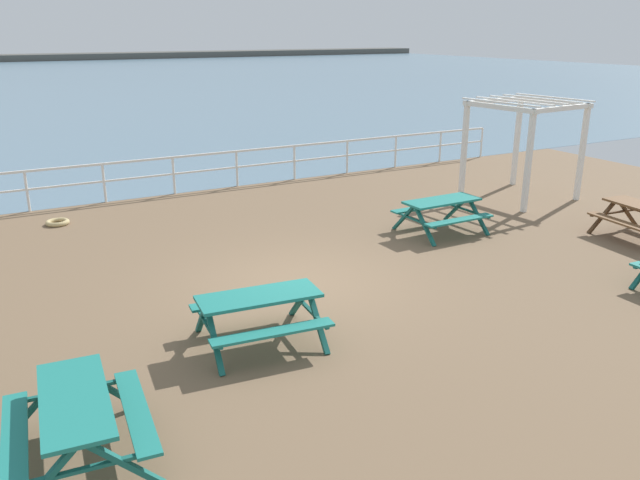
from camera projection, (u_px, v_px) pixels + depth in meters
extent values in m
cube|color=brown|center=(298.00, 289.00, 11.89)|extent=(30.00, 24.00, 0.20)
cube|color=slate|center=(23.00, 83.00, 55.70)|extent=(142.00, 90.00, 0.01)
cube|color=white|center=(172.00, 157.00, 17.96)|extent=(23.00, 0.06, 0.06)
cube|color=white|center=(174.00, 174.00, 18.11)|extent=(23.00, 0.05, 0.05)
cylinder|color=white|center=(27.00, 192.00, 16.37)|extent=(0.07, 0.07, 1.05)
cylinder|color=white|center=(104.00, 183.00, 17.25)|extent=(0.07, 0.07, 1.05)
cylinder|color=white|center=(174.00, 176.00, 18.13)|extent=(0.07, 0.07, 1.05)
cylinder|color=white|center=(237.00, 169.00, 19.01)|extent=(0.07, 0.07, 1.05)
cylinder|color=white|center=(294.00, 163.00, 19.89)|extent=(0.07, 0.07, 1.05)
cylinder|color=white|center=(347.00, 157.00, 20.77)|extent=(0.07, 0.07, 1.05)
cylinder|color=white|center=(395.00, 152.00, 21.64)|extent=(0.07, 0.07, 1.05)
cylinder|color=white|center=(440.00, 147.00, 22.52)|extent=(0.07, 0.07, 1.05)
cylinder|color=white|center=(481.00, 143.00, 23.40)|extent=(0.07, 0.07, 1.05)
cube|color=#1E7A70|center=(259.00, 296.00, 9.41)|extent=(1.86, 0.88, 0.05)
cube|color=#1E7A70|center=(247.00, 299.00, 10.04)|extent=(1.82, 0.45, 0.04)
cube|color=#1E7A70|center=(273.00, 332.00, 8.96)|extent=(1.82, 0.45, 0.04)
cube|color=#165B54|center=(299.00, 302.00, 10.14)|extent=(0.16, 0.80, 0.79)
cube|color=#165B54|center=(318.00, 321.00, 9.48)|extent=(0.16, 0.80, 0.79)
cube|color=#165B54|center=(308.00, 308.00, 9.80)|extent=(0.22, 1.50, 0.04)
cube|color=#165B54|center=(202.00, 318.00, 9.56)|extent=(0.16, 0.80, 0.79)
cube|color=#165B54|center=(214.00, 340.00, 8.91)|extent=(0.16, 0.80, 0.79)
cube|color=#165B54|center=(208.00, 326.00, 9.22)|extent=(0.22, 1.50, 0.04)
cube|color=#1E7A70|center=(74.00, 399.00, 6.79)|extent=(0.85, 1.85, 0.05)
cube|color=#1E7A70|center=(14.00, 438.00, 6.65)|extent=(0.41, 1.82, 0.04)
cube|color=#1E7A70|center=(136.00, 410.00, 7.13)|extent=(0.41, 1.82, 0.04)
cube|color=#165B54|center=(39.00, 401.00, 7.44)|extent=(0.80, 0.15, 0.79)
cube|color=#165B54|center=(106.00, 387.00, 7.73)|extent=(0.80, 0.15, 0.79)
cube|color=#165B54|center=(73.00, 391.00, 7.57)|extent=(1.50, 0.19, 0.04)
cube|color=#165B54|center=(124.00, 463.00, 6.38)|extent=(0.80, 0.15, 0.79)
cube|color=#165B54|center=(84.00, 469.00, 6.22)|extent=(1.50, 0.19, 0.04)
cube|color=#1E7A70|center=(442.00, 201.00, 14.62)|extent=(1.81, 0.73, 0.05)
cube|color=#1E7A70|center=(424.00, 207.00, 15.22)|extent=(1.80, 0.29, 0.04)
cube|color=#1E7A70|center=(460.00, 220.00, 14.20)|extent=(1.80, 0.29, 0.04)
cube|color=#165B54|center=(456.00, 208.00, 15.41)|extent=(0.09, 0.79, 0.79)
cube|color=#165B54|center=(478.00, 216.00, 14.79)|extent=(0.09, 0.79, 0.79)
cube|color=#165B54|center=(467.00, 210.00, 15.09)|extent=(0.08, 1.50, 0.04)
cube|color=#165B54|center=(404.00, 217.00, 14.68)|extent=(0.09, 0.79, 0.79)
cube|color=#165B54|center=(425.00, 226.00, 14.06)|extent=(0.09, 0.79, 0.79)
cube|color=#165B54|center=(414.00, 219.00, 14.35)|extent=(0.08, 1.50, 0.04)
cube|color=brown|center=(623.00, 223.00, 13.99)|extent=(0.44, 1.82, 0.04)
cube|color=#50351E|center=(603.00, 216.00, 14.79)|extent=(0.80, 0.16, 0.79)
cube|color=#50351E|center=(627.00, 212.00, 15.07)|extent=(0.80, 0.16, 0.79)
cube|color=#50351E|center=(615.00, 212.00, 14.91)|extent=(1.50, 0.21, 0.04)
cube|color=white|center=(517.00, 143.00, 19.00)|extent=(0.12, 0.12, 2.50)
cube|color=white|center=(582.00, 155.00, 17.27)|extent=(0.12, 0.12, 2.50)
cube|color=white|center=(464.00, 151.00, 17.84)|extent=(0.12, 0.12, 2.50)
cube|color=white|center=(528.00, 164.00, 16.10)|extent=(0.12, 0.12, 2.50)
cube|color=white|center=(553.00, 102.00, 17.72)|extent=(0.33, 2.44, 0.12)
cube|color=white|center=(499.00, 107.00, 16.56)|extent=(0.33, 2.44, 0.12)
cube|color=white|center=(495.00, 101.00, 18.01)|extent=(2.44, 0.33, 0.12)
cube|color=white|center=(562.00, 108.00, 16.27)|extent=(2.44, 0.33, 0.12)
cube|color=white|center=(499.00, 102.00, 16.52)|extent=(0.30, 2.56, 0.04)
cube|color=white|center=(513.00, 101.00, 16.81)|extent=(0.30, 2.56, 0.04)
cube|color=white|center=(527.00, 100.00, 17.10)|extent=(0.30, 2.56, 0.04)
cube|color=white|center=(541.00, 99.00, 17.39)|extent=(0.30, 2.56, 0.04)
cube|color=white|center=(553.00, 97.00, 17.68)|extent=(0.30, 2.56, 0.04)
torus|color=tan|center=(58.00, 222.00, 15.41)|extent=(0.55, 0.55, 0.11)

